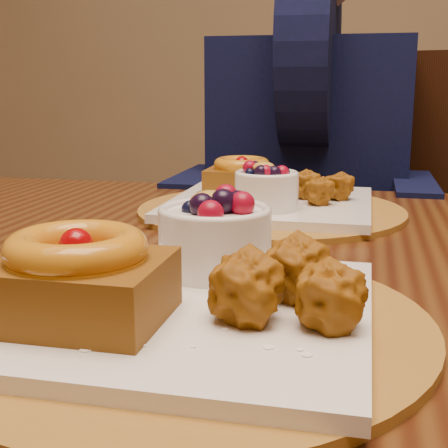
% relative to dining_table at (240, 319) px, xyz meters
% --- Properties ---
extents(dining_table, '(1.60, 0.90, 0.76)m').
position_rel_dining_table_xyz_m(dining_table, '(0.00, 0.00, 0.00)').
color(dining_table, '#331509').
rests_on(dining_table, ground).
extents(place_setting_near, '(0.38, 0.38, 0.09)m').
position_rel_dining_table_xyz_m(place_setting_near, '(-0.00, -0.21, 0.11)').
color(place_setting_near, brown).
rests_on(place_setting_near, dining_table).
extents(place_setting_far, '(0.38, 0.38, 0.08)m').
position_rel_dining_table_xyz_m(place_setting_far, '(-0.00, 0.22, 0.10)').
color(place_setting_far, brown).
rests_on(place_setting_far, dining_table).
extents(chair_far, '(0.60, 0.60, 1.00)m').
position_rel_dining_table_xyz_m(chair_far, '(0.16, 0.63, -0.12)').
color(chair_far, black).
rests_on(chair_far, ground).
extents(diner, '(0.48, 0.47, 0.79)m').
position_rel_dining_table_xyz_m(diner, '(0.01, 0.64, 0.17)').
color(diner, black).
rests_on(diner, ground).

